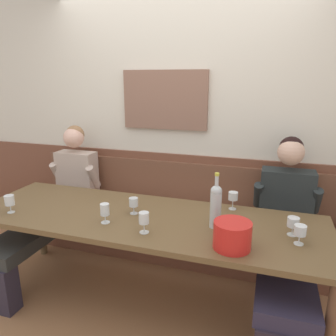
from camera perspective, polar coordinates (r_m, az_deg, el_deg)
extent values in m
cube|color=#9A6B46|center=(2.78, -4.83, -23.56)|extent=(6.80, 6.80, 0.02)
cube|color=silver|center=(3.21, 2.19, 9.39)|extent=(6.80, 0.08, 2.80)
cube|color=#876251|center=(3.18, -0.57, 12.00)|extent=(0.85, 0.04, 0.56)
cube|color=brown|center=(3.37, 1.78, -5.97)|extent=(6.80, 0.03, 1.01)
cube|color=brown|center=(3.29, 0.62, -11.99)|extent=(2.99, 0.42, 0.44)
cube|color=brown|center=(3.19, 0.63, -8.08)|extent=(2.93, 0.39, 0.05)
cube|color=brown|center=(3.27, 1.63, -2.79)|extent=(2.99, 0.04, 0.45)
cube|color=brown|center=(2.46, -4.43, -8.95)|extent=(2.69, 0.87, 0.04)
cylinder|color=brown|center=(2.23, 26.79, -24.87)|extent=(0.07, 0.07, 0.70)
cylinder|color=brown|center=(3.53, -21.71, -8.86)|extent=(0.07, 0.07, 0.70)
cylinder|color=brown|center=(2.83, 24.66, -15.42)|extent=(0.07, 0.07, 0.70)
cube|color=#2E3030|center=(3.17, -21.66, -9.98)|extent=(0.34, 1.17, 0.11)
cube|color=#BFAB9E|center=(3.53, -15.82, -1.40)|extent=(0.41, 0.19, 0.52)
sphere|color=beige|center=(3.42, -16.42, 5.21)|extent=(0.21, 0.21, 0.21)
sphere|color=#9C714D|center=(3.44, -16.22, 5.71)|extent=(0.19, 0.19, 0.19)
cylinder|color=#BFAB9E|center=(3.61, -19.05, -0.88)|extent=(0.08, 0.20, 0.27)
cylinder|color=#BFAB9E|center=(3.38, -13.13, -1.54)|extent=(0.08, 0.20, 0.27)
cube|color=#2C283E|center=(2.53, 20.00, -16.54)|extent=(0.37, 1.17, 0.11)
cube|color=#22292A|center=(2.97, 20.25, -5.12)|extent=(0.44, 0.20, 0.51)
sphere|color=#D6AB93|center=(2.85, 21.03, 2.63)|extent=(0.22, 0.22, 0.22)
sphere|color=black|center=(2.87, 21.06, 3.27)|extent=(0.20, 0.20, 0.20)
cylinder|color=#22292A|center=(2.92, 15.77, -4.64)|extent=(0.08, 0.20, 0.27)
cylinder|color=#22292A|center=(2.95, 24.83, -5.34)|extent=(0.08, 0.20, 0.27)
cylinder|color=red|center=(2.02, 11.36, -11.61)|extent=(0.23, 0.23, 0.17)
cylinder|color=silver|center=(2.25, 8.45, -7.44)|extent=(0.08, 0.08, 0.25)
sphere|color=silver|center=(2.20, 8.59, -4.08)|extent=(0.08, 0.08, 0.08)
cylinder|color=silver|center=(2.18, 8.65, -2.61)|extent=(0.03, 0.03, 0.10)
cylinder|color=gold|center=(2.16, 8.72, -1.12)|extent=(0.03, 0.03, 0.02)
cylinder|color=silver|center=(2.32, 21.16, -11.00)|extent=(0.06, 0.06, 0.00)
cylinder|color=silver|center=(2.31, 21.23, -10.30)|extent=(0.01, 0.01, 0.06)
cylinder|color=silver|center=(2.28, 21.38, -8.93)|extent=(0.08, 0.08, 0.06)
cylinder|color=silver|center=(2.39, -11.06, -9.46)|extent=(0.06, 0.06, 0.00)
cylinder|color=silver|center=(2.37, -11.09, -8.81)|extent=(0.01, 0.01, 0.06)
cylinder|color=silver|center=(2.35, -11.18, -7.24)|extent=(0.07, 0.07, 0.08)
cylinder|color=silver|center=(2.21, -4.25, -11.31)|extent=(0.07, 0.07, 0.00)
cylinder|color=silver|center=(2.20, -4.27, -10.51)|extent=(0.01, 0.01, 0.06)
cylinder|color=silver|center=(2.16, -4.31, -8.83)|extent=(0.07, 0.07, 0.08)
cylinder|color=#E6D685|center=(2.18, -4.29, -9.56)|extent=(0.06, 0.06, 0.02)
cylinder|color=silver|center=(2.62, 11.37, -7.12)|extent=(0.06, 0.06, 0.00)
cylinder|color=silver|center=(2.61, 11.42, -6.32)|extent=(0.01, 0.01, 0.08)
cylinder|color=silver|center=(2.58, 11.50, -4.89)|extent=(0.07, 0.07, 0.06)
cylinder|color=silver|center=(2.50, -6.08, -8.01)|extent=(0.06, 0.06, 0.00)
cylinder|color=silver|center=(2.49, -6.10, -7.36)|extent=(0.01, 0.01, 0.06)
cylinder|color=silver|center=(2.47, -6.14, -6.04)|extent=(0.07, 0.07, 0.07)
cylinder|color=#F0D979|center=(2.48, -6.13, -6.43)|extent=(0.06, 0.06, 0.03)
cylinder|color=silver|center=(2.79, -26.12, -7.06)|extent=(0.06, 0.06, 0.00)
cylinder|color=silver|center=(2.78, -26.20, -6.46)|extent=(0.01, 0.01, 0.06)
cylinder|color=silver|center=(2.76, -26.36, -5.15)|extent=(0.07, 0.07, 0.08)
cylinder|color=silver|center=(2.22, 22.19, -12.35)|extent=(0.06, 0.06, 0.00)
cylinder|color=silver|center=(2.21, 22.28, -11.63)|extent=(0.01, 0.01, 0.06)
cylinder|color=silver|center=(2.18, 22.44, -10.19)|extent=(0.08, 0.08, 0.06)
cylinder|color=beige|center=(2.19, 22.39, -10.69)|extent=(0.07, 0.07, 0.02)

